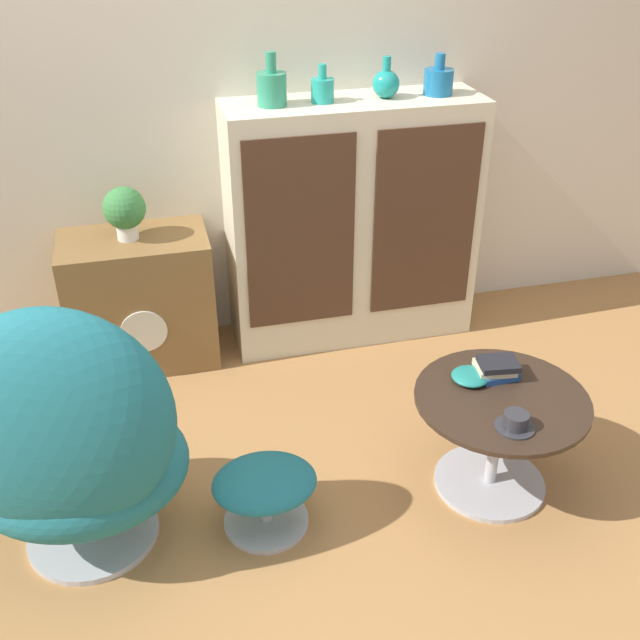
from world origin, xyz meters
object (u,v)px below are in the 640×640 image
at_px(vase_inner_left, 322,89).
at_px(coffee_table, 497,429).
at_px(vase_inner_right, 386,83).
at_px(vase_rightmost, 438,80).
at_px(bowl, 470,376).
at_px(ottoman, 265,489).
at_px(teacup, 516,422).
at_px(book_stack, 497,368).
at_px(vase_leftmost, 272,87).
at_px(potted_plant, 125,210).
at_px(sideboard, 352,224).
at_px(tv_console, 140,300).
at_px(egg_chair, 68,446).

bearing_deg(vase_inner_left, coffee_table, -74.35).
height_order(vase_inner_right, vase_rightmost, same).
height_order(vase_inner_left, bowl, vase_inner_left).
distance_m(ottoman, teacup, 0.88).
bearing_deg(book_stack, vase_inner_right, 94.71).
distance_m(vase_leftmost, vase_inner_left, 0.22).
relative_size(vase_inner_left, bowl, 1.16).
distance_m(vase_leftmost, potted_plant, 0.81).
bearing_deg(sideboard, potted_plant, -179.46).
height_order(vase_leftmost, vase_rightmost, vase_leftmost).
bearing_deg(tv_console, vase_inner_right, 0.70).
distance_m(potted_plant, book_stack, 1.68).
bearing_deg(egg_chair, tv_console, 77.52).
bearing_deg(sideboard, bowl, -83.35).
height_order(sideboard, potted_plant, sideboard).
bearing_deg(sideboard, vase_inner_right, 1.60).
xyz_separation_m(sideboard, egg_chair, (-1.26, -1.17, -0.12)).
distance_m(egg_chair, vase_inner_right, 1.98).
height_order(tv_console, ottoman, tv_console).
xyz_separation_m(vase_leftmost, bowl, (0.49, -1.10, -0.80)).
height_order(tv_console, coffee_table, tv_console).
bearing_deg(book_stack, teacup, -103.40).
bearing_deg(vase_inner_right, potted_plant, -179.33).
height_order(ottoman, vase_rightmost, vase_rightmost).
bearing_deg(book_stack, potted_plant, 139.06).
bearing_deg(vase_inner_left, vase_inner_right, 0.00).
bearing_deg(vase_leftmost, teacup, -69.32).
bearing_deg(vase_inner_left, potted_plant, -179.12).
distance_m(vase_rightmost, teacup, 1.60).
xyz_separation_m(vase_leftmost, potted_plant, (-0.66, -0.01, -0.47)).
distance_m(egg_chair, vase_rightmost, 2.16).
relative_size(teacup, book_stack, 0.85).
height_order(vase_rightmost, potted_plant, vase_rightmost).
distance_m(vase_rightmost, book_stack, 1.35).
bearing_deg(book_stack, bowl, -179.73).
bearing_deg(book_stack, vase_leftmost, 118.29).
bearing_deg(book_stack, sideboard, 101.84).
bearing_deg(tv_console, vase_leftmost, 1.24).
height_order(egg_chair, vase_leftmost, vase_leftmost).
relative_size(tv_console, potted_plant, 2.77).
bearing_deg(tv_console, book_stack, -41.22).
bearing_deg(sideboard, teacup, -83.34).
bearing_deg(coffee_table, sideboard, 99.25).
xyz_separation_m(coffee_table, bowl, (-0.07, 0.12, 0.16)).
bearing_deg(bowl, potted_plant, 136.63).
xyz_separation_m(vase_leftmost, vase_inner_left, (0.22, -0.00, -0.02)).
distance_m(ottoman, book_stack, 0.94).
relative_size(sideboard, teacup, 8.63).
distance_m(vase_inner_right, book_stack, 1.34).
relative_size(tv_console, teacup, 4.85).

